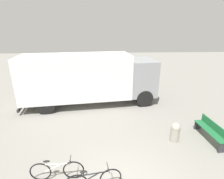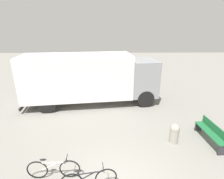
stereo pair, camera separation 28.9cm
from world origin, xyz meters
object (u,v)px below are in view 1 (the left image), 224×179
object	(u,v)px
park_bench	(211,130)
bollard_near_bench	(175,131)
bicycle_near	(57,170)
delivery_truck	(88,77)

from	to	relation	value
park_bench	bollard_near_bench	distance (m)	1.64
bicycle_near	bollard_near_bench	distance (m)	5.04
delivery_truck	bicycle_near	xyz separation A→B (m)	(-0.62, -6.10, -1.43)
park_bench	delivery_truck	bearing A→B (deg)	49.85
delivery_truck	park_bench	size ratio (longest dim) A/B	4.63
delivery_truck	park_bench	world-z (taller)	delivery_truck
park_bench	bollard_near_bench	world-z (taller)	bollard_near_bench
park_bench	bicycle_near	bearing A→B (deg)	102.85
bicycle_near	bollard_near_bench	xyz separation A→B (m)	(4.68, 1.86, 0.11)
park_bench	bollard_near_bench	bearing A→B (deg)	86.54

